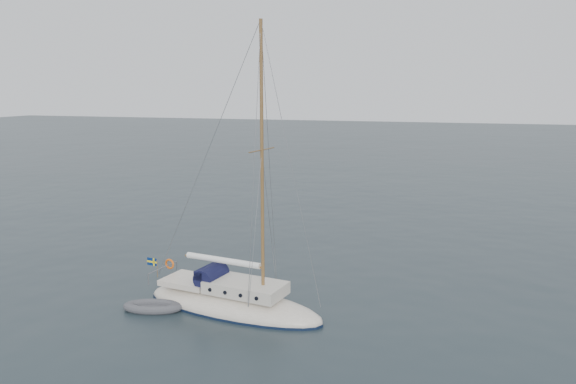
% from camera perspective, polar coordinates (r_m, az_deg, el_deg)
% --- Properties ---
extents(ground, '(300.00, 300.00, 0.00)m').
position_cam_1_polar(ground, '(27.01, 2.42, -11.55)').
color(ground, black).
rests_on(ground, ground).
extents(sailboat, '(9.52, 2.85, 13.55)m').
position_cam_1_polar(sailboat, '(26.41, -5.64, -9.73)').
color(sailboat, silver).
rests_on(sailboat, ground).
extents(dinghy, '(2.79, 1.26, 0.40)m').
position_cam_1_polar(dinghy, '(27.22, -13.57, -11.27)').
color(dinghy, '#4F5055').
rests_on(dinghy, ground).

